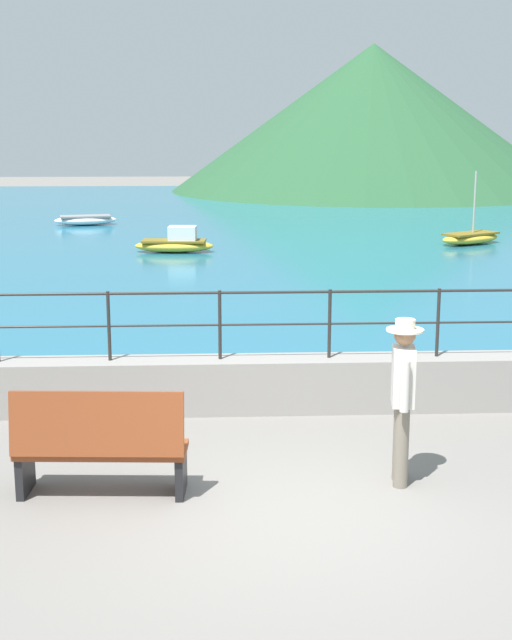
% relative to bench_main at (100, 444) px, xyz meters
% --- Properties ---
extents(ground_plane, '(120.00, 120.00, 0.00)m').
position_rel_bench_main_xyz_m(ground_plane, '(1.92, -0.51, -0.56)').
color(ground_plane, slate).
extents(promenade_wall, '(20.00, 0.56, 0.70)m').
position_rel_bench_main_xyz_m(promenade_wall, '(1.92, 2.69, -0.21)').
color(promenade_wall, gray).
rests_on(promenade_wall, ground).
extents(railing, '(18.44, 0.04, 0.90)m').
position_rel_bench_main_xyz_m(railing, '(1.92, 2.69, 0.75)').
color(railing, '#282623').
rests_on(railing, promenade_wall).
extents(lake_water, '(64.00, 44.32, 0.06)m').
position_rel_bench_main_xyz_m(lake_water, '(1.92, 25.33, -0.53)').
color(lake_water, '#236B89').
rests_on(lake_water, ground).
extents(hill_main, '(23.25, 23.25, 8.29)m').
position_rel_bench_main_xyz_m(hill_main, '(10.28, 42.92, 3.59)').
color(hill_main, '#285633').
rests_on(hill_main, ground).
extents(bench_main, '(1.73, 0.66, 1.13)m').
position_rel_bench_main_xyz_m(bench_main, '(0.00, 0.00, 0.00)').
color(bench_main, brown).
rests_on(bench_main, ground).
extents(person_walking, '(0.38, 0.57, 1.75)m').
position_rel_bench_main_xyz_m(person_walking, '(3.06, 0.20, 0.42)').
color(person_walking, slate).
rests_on(person_walking, ground).
extents(boat_1, '(2.44, 1.36, 0.36)m').
position_rel_bench_main_xyz_m(boat_1, '(-3.66, 24.83, -0.30)').
color(boat_1, white).
rests_on(boat_1, lake_water).
extents(boat_3, '(2.36, 1.06, 0.76)m').
position_rel_bench_main_xyz_m(boat_3, '(0.03, 17.33, -0.23)').
color(boat_3, gold).
rests_on(boat_3, lake_water).
extents(boat_4, '(2.43, 1.97, 2.26)m').
position_rel_bench_main_xyz_m(boat_4, '(9.18, 18.72, -0.30)').
color(boat_4, gold).
rests_on(boat_4, lake_water).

